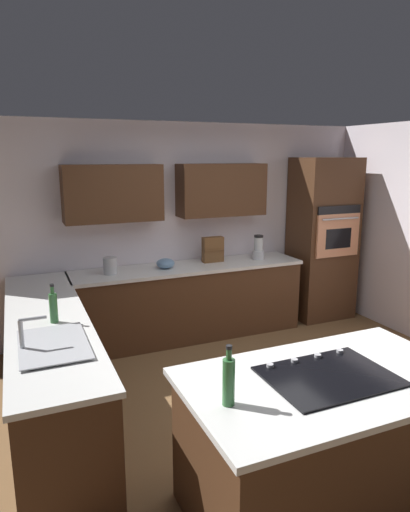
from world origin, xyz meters
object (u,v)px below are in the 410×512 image
Objects in this scene: oil_bottle at (229,380)px; wall_oven at (322,239)px; cooktop at (328,376)px; kettle at (110,266)px; blender at (258,249)px; spice_rack at (213,249)px; mixing_bowl at (165,263)px; sink_unit at (52,344)px; dish_soap_bottle at (53,307)px.

wall_oven is at bearing -134.00° from oil_bottle.
kettle is (0.71, -2.93, 0.09)m from cooktop.
blender is (1.00, 0.00, -0.06)m from wall_oven.
mixing_bowl is at bearing 7.64° from spice_rack.
blender reaches higher than sink_unit.
wall_oven is 6.43× the size of oil_bottle.
oil_bottle is (0.63, 2.98, 0.08)m from mixing_bowl.
dish_soap_bottle is at bearing 27.01° from blender.
sink_unit is 2.07× the size of oil_bottle.
mixing_bowl is 1.13× the size of kettle.
kettle is 0.56× the size of oil_bottle.
oil_bottle reaches higher than spice_rack.
spice_rack is at bearing -172.36° from mixing_bowl.
wall_oven is at bearing -153.69° from sink_unit.
blender is at bearing 180.00° from mixing_bowl.
mixing_bowl is (0.06, -2.93, 0.05)m from cooktop.
blender is at bearing -122.24° from oil_bottle.
wall_oven is 1.00m from blender.
sink_unit is at bearing -55.43° from oil_bottle.
oil_bottle is (-0.02, 2.98, 0.04)m from kettle.
wall_oven is 11.46× the size of kettle.
mixing_bowl is at bearing -135.72° from dish_soap_bottle.
blender is 1.25m from mixing_bowl.
wall_oven is at bearing -126.70° from cooktop.
kettle is at bearing 0.00° from mixing_bowl.
wall_oven is 3.86m from dish_soap_bottle.
oil_bottle is at bearing 90.42° from kettle.
oil_bottle reaches higher than cooktop.
mixing_bowl is (-1.43, -1.82, 0.04)m from sink_unit.
kettle is (0.65, 0.00, 0.04)m from mixing_bowl.
kettle is at bearing 3.84° from spice_rack.
spice_rack is at bearing -3.00° from wall_oven.
cooktop is (-1.49, 1.12, -0.01)m from sink_unit.
sink_unit is at bearing 42.48° from spice_rack.
wall_oven reaches higher than blender.
spice_rack is 3.32m from oil_bottle.
cooktop is at bearing -176.45° from oil_bottle.
spice_rack is at bearing -101.04° from cooktop.
dish_soap_bottle reaches higher than cooktop.
kettle is (2.90, 0.00, -0.10)m from wall_oven.
sink_unit is 3.24m from blender.
kettle is (-0.78, -1.82, 0.08)m from sink_unit.
oil_bottle reaches higher than sink_unit.
cooktop is at bearing 103.61° from kettle.
spice_rack reaches higher than blender.
oil_bottle reaches higher than dish_soap_bottle.
wall_oven reaches higher than cooktop.
oil_bottle is at bearing 3.55° from cooktop.
wall_oven is at bearing -179.93° from kettle.
dish_soap_bottle is 1.80m from oil_bottle.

